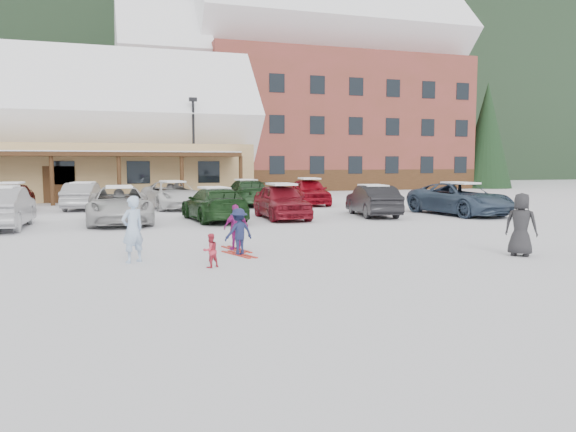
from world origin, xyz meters
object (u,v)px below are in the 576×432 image
object	(u,v)px
day_lodge	(31,139)
parked_car_2	(119,205)
child_magenta	(236,227)
parked_car_8	(11,198)
parked_car_5	(373,201)
lamp_post	(194,143)
toddler_red	(210,251)
parked_car_3	(214,204)
parked_car_1	(2,208)
alpine_hotel	(309,97)
bystander_dark	(521,225)
adult_skier	(133,229)
parked_car_6	(460,199)
child_navy	(239,232)
parked_car_9	(84,196)
parked_car_12	(309,192)
parked_car_4	(281,201)
parked_car_11	(246,193)
parked_car_10	(173,195)

from	to	relation	value
day_lodge	parked_car_2	distance (m)	18.88
child_magenta	parked_car_8	bearing A→B (deg)	-75.65
parked_car_5	lamp_post	bearing A→B (deg)	-56.93
toddler_red	parked_car_3	size ratio (longest dim) A/B	0.17
parked_car_3	parked_car_5	distance (m)	7.21
lamp_post	parked_car_1	xyz separation A→B (m)	(-9.01, -13.83, -2.91)
day_lodge	alpine_hotel	distance (m)	25.78
toddler_red	bystander_dark	distance (m)	7.99
day_lodge	adult_skier	bearing A→B (deg)	-78.94
bystander_dark	parked_car_2	bearing A→B (deg)	0.60
day_lodge	parked_car_3	bearing A→B (deg)	-63.77
child_magenta	parked_car_6	bearing A→B (deg)	-163.71
alpine_hotel	child_magenta	distance (m)	39.88
bystander_dark	parked_car_5	bearing A→B (deg)	-46.42
bystander_dark	parked_car_2	world-z (taller)	bystander_dark
parked_car_1	parked_car_6	world-z (taller)	parked_car_1
child_navy	parked_car_2	distance (m)	9.39
parked_car_1	parked_car_9	size ratio (longest dim) A/B	1.10
parked_car_5	day_lodge	bearing A→B (deg)	-39.51
day_lodge	parked_car_5	distance (m)	24.55
child_navy	parked_car_5	size ratio (longest dim) A/B	0.29
parked_car_2	parked_car_12	size ratio (longest dim) A/B	1.19
parked_car_4	parked_car_9	xyz separation A→B (m)	(-8.31, 7.62, -0.06)
adult_skier	alpine_hotel	bearing A→B (deg)	-147.55
adult_skier	parked_car_4	size ratio (longest dim) A/B	0.37
parked_car_11	parked_car_8	bearing A→B (deg)	6.05
parked_car_4	parked_car_10	bearing A→B (deg)	121.63
parked_car_4	child_magenta	bearing A→B (deg)	-113.94
toddler_red	child_magenta	bearing A→B (deg)	-140.00
child_navy	parked_car_4	xyz separation A→B (m)	(3.88, 8.79, 0.13)
parked_car_9	parked_car_10	size ratio (longest dim) A/B	0.82
parked_car_1	parked_car_3	bearing A→B (deg)	-175.27
parked_car_8	parked_car_4	bearing A→B (deg)	-27.10
alpine_hotel	parked_car_11	size ratio (longest dim) A/B	6.30
parked_car_4	parked_car_10	xyz separation A→B (m)	(-3.88, 6.68, -0.03)
parked_car_9	parked_car_12	world-z (taller)	parked_car_12
parked_car_6	parked_car_10	size ratio (longest dim) A/B	1.03
lamp_post	parked_car_12	size ratio (longest dim) A/B	1.47
day_lodge	lamp_post	world-z (taller)	day_lodge
child_magenta	parked_car_10	distance (m)	14.60
child_navy	parked_car_6	bearing A→B (deg)	-165.35
child_navy	parked_car_10	distance (m)	15.47
parked_car_6	child_magenta	bearing A→B (deg)	-157.03
child_navy	parked_car_11	world-z (taller)	parked_car_11
parked_car_4	parked_car_12	size ratio (longest dim) A/B	0.99
lamp_post	parked_car_11	world-z (taller)	lamp_post
toddler_red	parked_car_1	distance (m)	11.47
parked_car_6	parked_car_11	world-z (taller)	parked_car_6
parked_car_3	child_magenta	bearing A→B (deg)	78.88
parked_car_12	toddler_red	bearing A→B (deg)	-110.08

